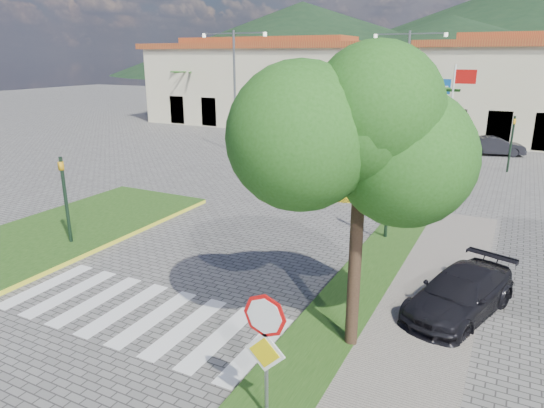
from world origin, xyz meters
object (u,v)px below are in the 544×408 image
at_px(car_dark_b, 495,146).
at_px(car_side_right, 460,294).
at_px(roundabout_island, 352,169).
at_px(stop_sign, 265,339).
at_px(white_van, 290,132).
at_px(deciduous_tree, 363,122).
at_px(car_dark_a, 396,131).

relative_size(car_dark_b, car_side_right, 0.94).
bearing_deg(car_side_right, roundabout_island, 135.93).
bearing_deg(car_side_right, car_dark_b, 109.47).
relative_size(stop_sign, white_van, 0.65).
distance_m(stop_sign, deciduous_tree, 4.59).
bearing_deg(car_dark_b, car_dark_a, 48.42).
relative_size(stop_sign, deciduous_tree, 0.39).
bearing_deg(car_dark_a, deciduous_tree, 171.65).
xyz_separation_m(roundabout_island, car_dark_a, (-0.46, 12.64, 0.48)).
distance_m(white_van, car_side_right, 27.56).
height_order(roundabout_island, white_van, roundabout_island).
bearing_deg(stop_sign, car_dark_b, 85.90).
relative_size(deciduous_tree, car_side_right, 1.69).
bearing_deg(white_van, car_dark_b, -69.52).
xyz_separation_m(deciduous_tree, white_van, (-13.43, 25.59, -4.61)).
bearing_deg(deciduous_tree, stop_sign, -101.18).
bearing_deg(car_dark_a, car_side_right, 176.77).
bearing_deg(car_side_right, stop_sign, -96.02).
relative_size(white_van, car_side_right, 1.02).
xyz_separation_m(deciduous_tree, car_dark_b, (1.48, 26.03, -4.55)).
bearing_deg(car_side_right, deciduous_tree, -107.89).
bearing_deg(car_dark_a, roundabout_island, 162.36).
height_order(deciduous_tree, car_dark_b, deciduous_tree).
relative_size(roundabout_island, deciduous_tree, 1.87).
bearing_deg(roundabout_island, stop_sign, -76.27).
distance_m(stop_sign, car_dark_a, 33.13).
distance_m(deciduous_tree, car_dark_a, 30.56).
xyz_separation_m(white_van, car_dark_b, (14.91, 0.44, 0.05)).
height_order(roundabout_island, car_dark_a, roundabout_island).
bearing_deg(stop_sign, car_side_right, 65.78).
height_order(deciduous_tree, car_side_right, deciduous_tree).
bearing_deg(car_dark_b, deciduous_tree, 161.04).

